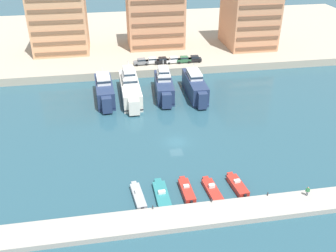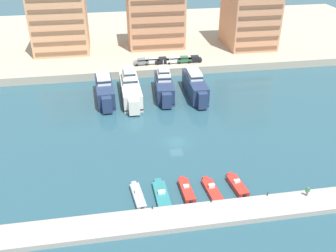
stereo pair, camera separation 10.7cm
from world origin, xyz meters
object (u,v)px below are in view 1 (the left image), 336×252
Objects in this scene: motorboat_teal_left at (162,196)px; car_green_center at (184,59)px; car_white_left at (152,60)px; motorboat_grey_far_left at (138,196)px; car_white_center_left at (173,60)px; yacht_navy_center_left at (195,86)px; motorboat_red_mid_left at (187,190)px; pedestrian_near_edge at (308,191)px; car_black_mid_left at (162,60)px; motorboat_red_center at (237,185)px; car_black_center_right at (194,59)px; motorboat_red_center_left at (212,190)px; yacht_navy_far_left at (105,91)px; car_grey_far_left at (141,61)px; yacht_ivory_left at (130,88)px; yacht_navy_mid_left at (164,86)px.

motorboat_teal_left is 55.63m from car_green_center.
motorboat_grey_far_left is at bearing -99.82° from car_white_left.
motorboat_grey_far_left is 1.64× the size of car_white_center_left.
motorboat_red_mid_left is (-9.68, -35.68, -1.91)m from yacht_navy_center_left.
car_white_left is at bearing 175.81° from car_white_center_left.
motorboat_red_mid_left is 3.81× the size of pedestrian_near_edge.
yacht_navy_center_left is at bearing 63.97° from motorboat_grey_far_left.
car_black_mid_left is at bearing 103.24° from pedestrian_near_edge.
motorboat_red_center is 1.50× the size of car_black_center_right.
pedestrian_near_edge is at bearing -85.57° from car_black_center_right.
motorboat_red_center_left is at bearing 1.35° from motorboat_teal_left.
motorboat_teal_left is (7.98, -37.50, -1.98)m from yacht_navy_far_left.
yacht_ivory_left is at bearing -105.10° from car_grey_far_left.
motorboat_red_center_left is (10.00, -37.50, -2.13)m from yacht_ivory_left.
motorboat_teal_left is 54.52m from car_white_left.
yacht_navy_far_left reaches higher than motorboat_red_mid_left.
yacht_navy_far_left is at bearing 102.01° from motorboat_teal_left.
motorboat_red_center is 53.36m from car_black_center_right.
motorboat_grey_far_left is 7.75m from motorboat_red_mid_left.
pedestrian_near_edge reaches higher than motorboat_red_mid_left.
car_green_center is at bearing 44.19° from yacht_ivory_left.
motorboat_grey_far_left is (-1.82, -37.08, -2.07)m from yacht_ivory_left.
motorboat_teal_left is at bearing -110.70° from yacht_navy_center_left.
yacht_navy_center_left is 4.02× the size of car_grey_far_left.
motorboat_grey_far_left is 4.06× the size of pedestrian_near_edge.
car_grey_far_left is (-11.25, 17.57, 0.68)m from yacht_navy_center_left.
yacht_navy_mid_left reaches higher than motorboat_teal_left.
car_black_center_right is (19.41, 15.95, 0.58)m from yacht_ivory_left.
car_black_center_right is at bearing 0.19° from car_green_center.
car_white_center_left is (19.48, 16.23, 0.75)m from yacht_navy_far_left.
car_black_center_right is (11.21, 16.03, 0.62)m from yacht_navy_mid_left.
motorboat_red_center is 10.75m from pedestrian_near_edge.
motorboat_red_mid_left is at bearing 179.91° from motorboat_red_center.
motorboat_red_center_left is 53.73m from car_black_mid_left.
car_white_center_left reaches higher than motorboat_teal_left.
motorboat_red_center is at bearing -92.06° from yacht_navy_center_left.
car_grey_far_left is 0.99× the size of car_white_left.
yacht_ivory_left is 38.87m from motorboat_red_center_left.
car_green_center is (0.80, 17.36, 0.68)m from yacht_navy_center_left.
yacht_ivory_left is 2.87× the size of motorboat_grey_far_left.
car_black_mid_left is 1.00× the size of car_white_center_left.
car_green_center is (6.40, 53.44, 2.71)m from motorboat_red_center_left.
car_white_center_left reaches higher than motorboat_grey_far_left.
motorboat_grey_far_left is 26.17m from pedestrian_near_edge.
car_green_center is at bearing 71.04° from motorboat_grey_far_left.
motorboat_red_mid_left is 53.33m from car_grey_far_left.
car_white_center_left is (3.40, 53.54, 2.71)m from motorboat_red_center_left.
yacht_navy_mid_left is (8.20, -0.07, -0.04)m from yacht_ivory_left.
car_black_mid_left and car_white_center_left have the same top height.
pedestrian_near_edge is at bearing -26.23° from motorboat_red_center.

